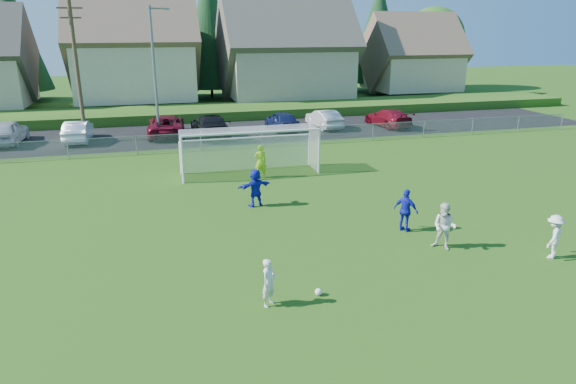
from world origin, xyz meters
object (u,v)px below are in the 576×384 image
(soccer_ball, at_px, (318,292))
(player_white_a, at_px, (269,283))
(player_white_b, at_px, (444,226))
(player_blue_b, at_px, (255,188))
(car_g, at_px, (388,118))
(soccer_goal, at_px, (249,144))
(player_blue_a, at_px, (406,210))
(car_d, at_px, (210,126))
(goalkeeper, at_px, (261,161))
(car_f, at_px, (324,119))
(car_a, at_px, (7,132))
(car_b, at_px, (78,131))
(car_e, at_px, (282,121))
(car_c, at_px, (166,125))
(player_white_c, at_px, (554,237))

(soccer_ball, bearing_deg, player_white_a, -174.16)
(player_white_b, height_order, player_blue_b, player_white_b)
(car_g, xyz_separation_m, soccer_goal, (-13.34, -10.50, 0.92))
(player_blue_a, bearing_deg, player_blue_b, 11.75)
(soccer_ball, bearing_deg, car_d, 90.59)
(goalkeeper, relative_size, car_f, 0.41)
(car_a, distance_m, car_b, 4.62)
(soccer_ball, distance_m, car_d, 24.07)
(player_white_b, distance_m, car_g, 23.87)
(player_white_a, xyz_separation_m, player_white_b, (6.97, 2.19, 0.15))
(goalkeeper, xyz_separation_m, car_b, (-10.35, 12.04, -0.15))
(car_e, bearing_deg, player_blue_b, 66.94)
(soccer_ball, xyz_separation_m, soccer_goal, (0.62, 13.82, 1.52))
(car_d, xyz_separation_m, car_e, (5.63, 0.98, -0.07))
(player_white_b, distance_m, player_blue_b, 8.45)
(car_b, height_order, soccer_goal, soccer_goal)
(player_white_b, bearing_deg, car_c, 159.92)
(player_blue_b, height_order, car_e, player_blue_b)
(car_e, bearing_deg, car_a, -5.50)
(player_white_b, bearing_deg, soccer_goal, 161.45)
(car_g, bearing_deg, goalkeeper, 34.84)
(car_b, relative_size, car_f, 1.02)
(player_white_c, relative_size, car_g, 0.32)
(player_blue_b, distance_m, car_a, 21.82)
(player_blue_b, relative_size, car_f, 0.39)
(player_blue_b, xyz_separation_m, car_g, (14.13, 15.93, -0.15))
(car_e, bearing_deg, car_b, -3.71)
(car_e, height_order, car_f, car_e)
(player_blue_b, bearing_deg, car_c, -94.10)
(player_white_a, distance_m, player_white_b, 7.31)
(player_blue_a, height_order, car_g, player_blue_a)
(car_b, distance_m, soccer_goal, 14.84)
(player_white_c, xyz_separation_m, car_b, (-17.98, 24.41, -0.05))
(player_blue_b, distance_m, car_d, 15.68)
(player_blue_b, relative_size, car_g, 0.35)
(player_white_b, bearing_deg, player_blue_b, -179.38)
(player_white_c, distance_m, car_c, 27.58)
(soccer_ball, distance_m, player_white_b, 5.83)
(player_white_a, height_order, player_white_c, player_white_c)
(car_b, xyz_separation_m, car_g, (23.29, -0.49, -0.02))
(player_white_a, height_order, player_white_b, player_white_b)
(goalkeeper, bearing_deg, player_white_a, 80.03)
(player_blue_a, bearing_deg, car_a, 4.36)
(car_d, bearing_deg, car_c, -23.48)
(player_white_a, distance_m, car_b, 26.14)
(player_blue_a, bearing_deg, car_g, -60.98)
(player_blue_b, xyz_separation_m, car_d, (-0.08, 15.68, -0.04))
(car_a, bearing_deg, player_blue_a, 133.32)
(soccer_ball, relative_size, car_a, 0.05)
(car_c, bearing_deg, player_white_b, 113.73)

